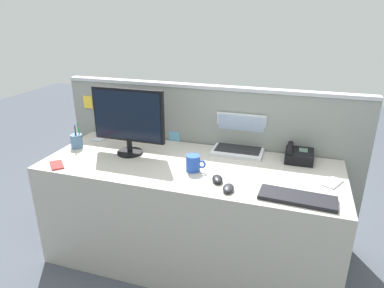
% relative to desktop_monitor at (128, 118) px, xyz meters
% --- Properties ---
extents(ground_plane, '(10.00, 10.00, 0.00)m').
position_rel_desktop_monitor_xyz_m(ground_plane, '(0.44, -0.05, -0.97)').
color(ground_plane, '#424751').
extents(desk, '(1.89, 0.73, 0.72)m').
position_rel_desktop_monitor_xyz_m(desk, '(0.44, -0.05, -0.61)').
color(desk, '#ADA89E').
rests_on(desk, ground_plane).
extents(cubicle_divider, '(2.20, 0.08, 1.15)m').
position_rel_desktop_monitor_xyz_m(cubicle_divider, '(0.44, 0.35, -0.39)').
color(cubicle_divider, gray).
rests_on(cubicle_divider, ground_plane).
extents(desktop_monitor, '(0.50, 0.17, 0.45)m').
position_rel_desktop_monitor_xyz_m(desktop_monitor, '(0.00, 0.00, 0.00)').
color(desktop_monitor, black).
rests_on(desktop_monitor, desk).
extents(laptop, '(0.34, 0.24, 0.26)m').
position_rel_desktop_monitor_xyz_m(laptop, '(0.70, 0.28, -0.18)').
color(laptop, silver).
rests_on(laptop, desk).
extents(desk_phone, '(0.18, 0.19, 0.10)m').
position_rel_desktop_monitor_xyz_m(desk_phone, '(1.10, 0.22, -0.21)').
color(desk_phone, black).
rests_on(desk_phone, desk).
extents(keyboard_main, '(0.40, 0.17, 0.02)m').
position_rel_desktop_monitor_xyz_m(keyboard_main, '(1.11, -0.30, -0.24)').
color(keyboard_main, black).
rests_on(keyboard_main, desk).
extents(computer_mouse_right_hand, '(0.06, 0.10, 0.03)m').
position_rel_desktop_monitor_xyz_m(computer_mouse_right_hand, '(0.75, -0.32, -0.23)').
color(computer_mouse_right_hand, '#232328').
rests_on(computer_mouse_right_hand, desk).
extents(computer_mouse_left_hand, '(0.09, 0.11, 0.03)m').
position_rel_desktop_monitor_xyz_m(computer_mouse_left_hand, '(0.67, -0.23, -0.23)').
color(computer_mouse_left_hand, black).
rests_on(computer_mouse_left_hand, desk).
extents(pen_cup, '(0.08, 0.08, 0.19)m').
position_rel_desktop_monitor_xyz_m(pen_cup, '(-0.41, -0.02, -0.20)').
color(pen_cup, '#4C7093').
rests_on(pen_cup, desk).
extents(cell_phone_white_slab, '(0.13, 0.16, 0.01)m').
position_rel_desktop_monitor_xyz_m(cell_phone_white_slab, '(1.30, -0.06, -0.25)').
color(cell_phone_white_slab, silver).
rests_on(cell_phone_white_slab, desk).
extents(cell_phone_silver_slab, '(0.09, 0.15, 0.01)m').
position_rel_desktop_monitor_xyz_m(cell_phone_silver_slab, '(-0.35, 0.20, -0.25)').
color(cell_phone_silver_slab, '#B7BAC1').
rests_on(cell_phone_silver_slab, desk).
extents(cell_phone_red_case, '(0.15, 0.15, 0.01)m').
position_rel_desktop_monitor_xyz_m(cell_phone_red_case, '(-0.35, -0.33, -0.25)').
color(cell_phone_red_case, '#B22323').
rests_on(cell_phone_red_case, desk).
extents(coffee_mug, '(0.12, 0.09, 0.10)m').
position_rel_desktop_monitor_xyz_m(coffee_mug, '(0.50, -0.13, -0.20)').
color(coffee_mug, blue).
rests_on(coffee_mug, desk).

